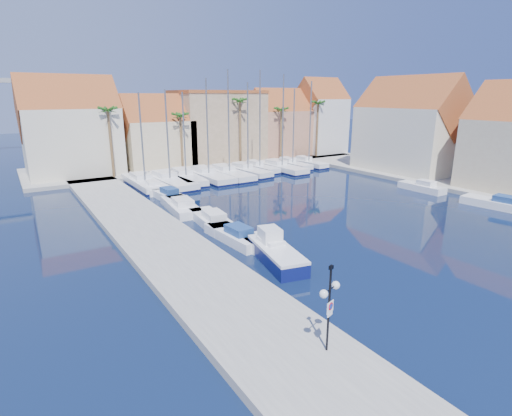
{
  "coord_description": "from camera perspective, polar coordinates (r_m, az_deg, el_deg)",
  "views": [
    {
      "loc": [
        -18.29,
        -13.64,
        11.21
      ],
      "look_at": [
        -2.77,
        10.85,
        3.0
      ],
      "focal_mm": 28.0,
      "sensor_mm": 36.0,
      "label": 1
    }
  ],
  "objects": [
    {
      "name": "building_2",
      "position": [
        69.3,
        -5.55,
        11.64
      ],
      "size": [
        14.2,
        10.2,
        11.5
      ],
      "color": "#99815E",
      "rests_on": "shore_north"
    },
    {
      "name": "quay_west",
      "position": [
        30.71,
        -12.62,
        -5.5
      ],
      "size": [
        6.0,
        77.0,
        0.5
      ],
      "primitive_type": "cube",
      "color": "gray",
      "rests_on": "ground"
    },
    {
      "name": "fishing_boat",
      "position": [
        27.9,
        2.82,
        -6.3
      ],
      "size": [
        3.28,
        6.46,
        2.16
      ],
      "rotation": [
        0.0,
        0.0,
        -0.21
      ],
      "color": "#0D144F",
      "rests_on": "ground"
    },
    {
      "name": "motorboat_west_2",
      "position": [
        35.84,
        -6.32,
        -1.66
      ],
      "size": [
        2.81,
        6.95,
        1.4
      ],
      "rotation": [
        0.0,
        0.0,
        -0.1
      ],
      "color": "white",
      "rests_on": "ground"
    },
    {
      "name": "motorboat_west_3",
      "position": [
        40.73,
        -10.65,
        0.3
      ],
      "size": [
        3.1,
        7.58,
        1.4
      ],
      "rotation": [
        0.0,
        0.0,
        -0.1
      ],
      "color": "white",
      "rests_on": "ground"
    },
    {
      "name": "palm_2",
      "position": [
        64.34,
        -2.31,
        14.74
      ],
      "size": [
        2.6,
        2.6,
        11.15
      ],
      "color": "brown",
      "rests_on": "shore_north"
    },
    {
      "name": "sailboat_3",
      "position": [
        55.66,
        -7.07,
        4.67
      ],
      "size": [
        3.43,
        11.69,
        13.35
      ],
      "rotation": [
        0.0,
        0.0,
        0.03
      ],
      "color": "white",
      "rests_on": "ground"
    },
    {
      "name": "building_1",
      "position": [
        64.22,
        -14.02,
        10.07
      ],
      "size": [
        10.3,
        8.0,
        11.0
      ],
      "color": "#CBB48F",
      "rests_on": "shore_north"
    },
    {
      "name": "motorboat_west_4",
      "position": [
        45.59,
        -12.51,
        1.86
      ],
      "size": [
        2.41,
        6.16,
        1.4
      ],
      "rotation": [
        0.0,
        0.0,
        0.08
      ],
      "color": "white",
      "rests_on": "ground"
    },
    {
      "name": "palm_3",
      "position": [
        68.74,
        3.65,
        13.61
      ],
      "size": [
        2.6,
        2.6,
        9.65
      ],
      "color": "brown",
      "rests_on": "shore_north"
    },
    {
      "name": "sailboat_5",
      "position": [
        58.6,
        -1.48,
        5.37
      ],
      "size": [
        3.44,
        9.99,
        12.93
      ],
      "rotation": [
        0.0,
        0.0,
        0.09
      ],
      "color": "white",
      "rests_on": "ground"
    },
    {
      "name": "building_4",
      "position": [
        79.43,
        9.09,
        12.56
      ],
      "size": [
        8.3,
        8.0,
        14.0
      ],
      "color": "silver",
      "rests_on": "shore_north"
    },
    {
      "name": "building_6",
      "position": [
        62.99,
        21.14,
        10.51
      ],
      "size": [
        9.0,
        14.3,
        13.5
      ],
      "color": "beige",
      "rests_on": "shore_east"
    },
    {
      "name": "sailboat_0",
      "position": [
        52.47,
        -15.74,
        3.5
      ],
      "size": [
        2.92,
        10.89,
        11.54
      ],
      "rotation": [
        0.0,
        0.0,
        0.0
      ],
      "color": "white",
      "rests_on": "ground"
    },
    {
      "name": "motorboat_west_0",
      "position": [
        29.12,
        1.59,
        -5.75
      ],
      "size": [
        2.09,
        5.78,
        1.4
      ],
      "rotation": [
        0.0,
        0.0,
        -0.05
      ],
      "color": "white",
      "rests_on": "ground"
    },
    {
      "name": "shore_east",
      "position": [
        58.9,
        27.5,
        3.29
      ],
      "size": [
        12.0,
        60.0,
        0.5
      ],
      "primitive_type": "cube",
      "color": "gray",
      "rests_on": "ground"
    },
    {
      "name": "sailboat_1",
      "position": [
        53.05,
        -12.46,
        3.85
      ],
      "size": [
        3.83,
        12.0,
        11.91
      ],
      "rotation": [
        0.0,
        0.0,
        0.06
      ],
      "color": "white",
      "rests_on": "ground"
    },
    {
      "name": "motorboat_east_1",
      "position": [
        52.42,
        22.65,
        2.8
      ],
      "size": [
        1.82,
        5.66,
        1.4
      ],
      "rotation": [
        0.0,
        0.0,
        0.0
      ],
      "color": "white",
      "rests_on": "ground"
    },
    {
      "name": "shore_north",
      "position": [
        68.7,
        -7.66,
        6.49
      ],
      "size": [
        54.0,
        16.0,
        0.5
      ],
      "primitive_type": "cube",
      "color": "gray",
      "rests_on": "ground"
    },
    {
      "name": "sailboat_8",
      "position": [
        64.22,
        4.99,
        6.25
      ],
      "size": [
        2.37,
        8.43,
        12.17
      ],
      "rotation": [
        0.0,
        0.0,
        0.02
      ],
      "color": "white",
      "rests_on": "ground"
    },
    {
      "name": "sailboat_7",
      "position": [
        61.49,
        3.39,
        5.84
      ],
      "size": [
        3.15,
        10.78,
        14.12
      ],
      "rotation": [
        0.0,
        0.0,
        0.03
      ],
      "color": "white",
      "rests_on": "ground"
    },
    {
      "name": "motorboat_east_0",
      "position": [
        47.94,
        31.57,
        0.53
      ],
      "size": [
        3.09,
        7.33,
        1.4
      ],
      "rotation": [
        0.0,
        0.0,
        0.12
      ],
      "color": "white",
      "rests_on": "ground"
    },
    {
      "name": "motorboat_west_1",
      "position": [
        31.79,
        -3.02,
        -3.88
      ],
      "size": [
        2.4,
        6.39,
        1.4
      ],
      "rotation": [
        0.0,
        0.0,
        0.06
      ],
      "color": "white",
      "rests_on": "ground"
    },
    {
      "name": "motorboat_west_5",
      "position": [
        49.69,
        -14.6,
        2.86
      ],
      "size": [
        2.38,
        5.89,
        1.4
      ],
      "rotation": [
        0.0,
        0.0,
        -0.1
      ],
      "color": "white",
      "rests_on": "ground"
    },
    {
      "name": "palm_4",
      "position": [
        73.69,
        8.87,
        14.34
      ],
      "size": [
        2.6,
        2.6,
        10.65
      ],
      "color": "brown",
      "rests_on": "shore_north"
    },
    {
      "name": "building_0",
      "position": [
        61.38,
        -24.9,
        10.0
      ],
      "size": [
        12.3,
        9.0,
        13.5
      ],
      "color": "beige",
      "rests_on": "shore_north"
    },
    {
      "name": "sailboat_2",
      "position": [
        54.7,
        -10.15,
        4.34
      ],
      "size": [
        3.69,
        11.06,
        11.63
      ],
      "rotation": [
        0.0,
        0.0,
        -0.08
      ],
      "color": "white",
      "rests_on": "ground"
    },
    {
      "name": "building_3",
      "position": [
        74.7,
        3.22,
        11.68
      ],
      "size": [
        10.3,
        8.0,
        12.0
      ],
      "color": "tan",
      "rests_on": "shore_north"
    },
    {
      "name": "sailboat_4",
      "position": [
        56.82,
        -4.13,
        5.0
      ],
      "size": [
        3.22,
        11.24,
        14.51
      ],
      "rotation": [
        0.0,
        0.0,
        0.02
      ],
      "color": "white",
      "rests_on": "ground"
    },
    {
      "name": "palm_1",
      "position": [
        60.02,
        -10.78,
        12.61
      ],
      "size": [
        2.6,
        2.6,
        9.15
      ],
      "color": "brown",
      "rests_on": "shore_north"
    },
    {
      "name": "ground",
      "position": [
        25.42,
        19.08,
        -11.29
      ],
      "size": [
        260.0,
        260.0,
        0.0
      ],
      "primitive_type": "plane",
      "color": "black",
      "rests_on": "ground"
    },
    {
      "name": "lamp_post",
      "position": [
        17.37,
        10.48,
        -12.18
      ],
      "size": [
        1.31,
        0.67,
        4.01
      ],
      "rotation": [
        0.0,
        0.0,
        0.31
      ],
      "color": "black",
      "rests_on": "quay_west"
    },
    {
      "name": "palm_0",
      "position": [
        57.02,
        -20.41,
        12.71
      ],
      "size": [
        2.6,
        2.6,
        10.15
      ],
      "color": "brown",
      "rests_on": "shore_north"
    },
    {
      "name": "sailboat_9",
      "position": [
        65.76,
        7.27,
        6.43
      ],
      "size": [
        2.42,
        8.18,
        13.3
      ],
      "rotation": [
        0.0,
        0.0,
        0.03
      ],
      "color": "white",
      "rests_on": "ground"
    },
    {
      "name": "sailboat_6",
      "position": [
        60.95,
        0.28,
        5.85
      ],
      "size": [
        2.82,
        8.4,
        14.7
      ],
      "rotation": [
        0.0,
        0.0,
        0.08
      ],
      "color": "white",
      "rests_on": "ground"
    }
  ]
}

